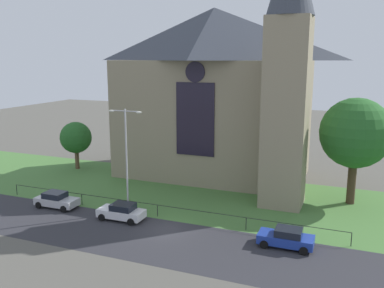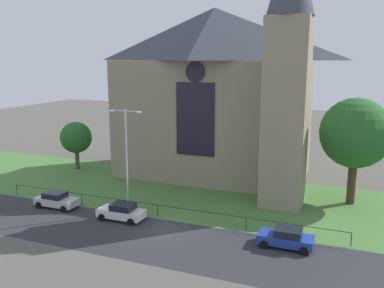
{
  "view_description": "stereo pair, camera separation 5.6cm",
  "coord_description": "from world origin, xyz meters",
  "px_view_note": "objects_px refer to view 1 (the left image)",
  "views": [
    {
      "loc": [
        14.3,
        -29.81,
        14.26
      ],
      "look_at": [
        -0.81,
        8.0,
        5.83
      ],
      "focal_mm": 38.95,
      "sensor_mm": 36.0,
      "label": 1
    },
    {
      "loc": [
        14.35,
        -29.79,
        14.26
      ],
      "look_at": [
        -0.81,
        8.0,
        5.83
      ],
      "focal_mm": 38.95,
      "sensor_mm": 36.0,
      "label": 2
    }
  ],
  "objects_px": {
    "tree_right_far": "(355,133)",
    "church_building": "(218,92)",
    "parked_car_white": "(122,212)",
    "tree_left_far": "(76,138)",
    "parked_car_silver": "(56,200)",
    "parked_car_blue": "(286,238)",
    "streetlamp_near": "(126,149)"
  },
  "relations": [
    {
      "from": "tree_left_far",
      "to": "parked_car_silver",
      "type": "height_order",
      "value": "tree_left_far"
    },
    {
      "from": "tree_right_far",
      "to": "parked_car_blue",
      "type": "relative_size",
      "value": 2.51
    },
    {
      "from": "tree_right_far",
      "to": "church_building",
      "type": "bearing_deg",
      "value": 163.77
    },
    {
      "from": "tree_right_far",
      "to": "parked_car_silver",
      "type": "xyz_separation_m",
      "value": [
        -26.52,
        -11.83,
        -6.35
      ]
    },
    {
      "from": "tree_left_far",
      "to": "parked_car_blue",
      "type": "relative_size",
      "value": 1.47
    },
    {
      "from": "church_building",
      "to": "tree_left_far",
      "type": "relative_size",
      "value": 4.2
    },
    {
      "from": "streetlamp_near",
      "to": "tree_left_far",
      "type": "bearing_deg",
      "value": 141.55
    },
    {
      "from": "church_building",
      "to": "parked_car_silver",
      "type": "xyz_separation_m",
      "value": [
        -10.97,
        -16.36,
        -9.53
      ]
    },
    {
      "from": "streetlamp_near",
      "to": "parked_car_white",
      "type": "height_order",
      "value": "streetlamp_near"
    },
    {
      "from": "parked_car_silver",
      "to": "church_building",
      "type": "bearing_deg",
      "value": 55.75
    },
    {
      "from": "tree_right_far",
      "to": "parked_car_silver",
      "type": "bearing_deg",
      "value": -155.96
    },
    {
      "from": "tree_left_far",
      "to": "parked_car_white",
      "type": "relative_size",
      "value": 1.46
    },
    {
      "from": "tree_right_far",
      "to": "streetlamp_near",
      "type": "height_order",
      "value": "tree_right_far"
    },
    {
      "from": "church_building",
      "to": "streetlamp_near",
      "type": "relative_size",
      "value": 2.65
    },
    {
      "from": "tree_right_far",
      "to": "parked_car_blue",
      "type": "bearing_deg",
      "value": -109.31
    },
    {
      "from": "church_building",
      "to": "streetlamp_near",
      "type": "bearing_deg",
      "value": -104.21
    },
    {
      "from": "parked_car_blue",
      "to": "parked_car_white",
      "type": "bearing_deg",
      "value": -0.47
    },
    {
      "from": "tree_left_far",
      "to": "tree_right_far",
      "type": "distance_m",
      "value": 33.76
    },
    {
      "from": "church_building",
      "to": "parked_car_silver",
      "type": "relative_size",
      "value": 6.17
    },
    {
      "from": "tree_left_far",
      "to": "parked_car_blue",
      "type": "bearing_deg",
      "value": -24.29
    },
    {
      "from": "parked_car_silver",
      "to": "parked_car_white",
      "type": "relative_size",
      "value": 1.0
    },
    {
      "from": "tree_right_far",
      "to": "streetlamp_near",
      "type": "xyz_separation_m",
      "value": [
        -19.34,
        -10.45,
        -1.01
      ]
    },
    {
      "from": "parked_car_white",
      "to": "church_building",
      "type": "bearing_deg",
      "value": -102.41
    },
    {
      "from": "tree_left_far",
      "to": "parked_car_silver",
      "type": "distance_m",
      "value": 14.95
    },
    {
      "from": "tree_right_far",
      "to": "parked_car_silver",
      "type": "distance_m",
      "value": 29.73
    },
    {
      "from": "church_building",
      "to": "parked_car_blue",
      "type": "distance_m",
      "value": 22.39
    },
    {
      "from": "tree_right_far",
      "to": "parked_car_white",
      "type": "bearing_deg",
      "value": -147.16
    },
    {
      "from": "parked_car_silver",
      "to": "tree_right_far",
      "type": "bearing_deg",
      "value": 23.64
    },
    {
      "from": "church_building",
      "to": "parked_car_blue",
      "type": "bearing_deg",
      "value": -56.35
    },
    {
      "from": "streetlamp_near",
      "to": "tree_right_far",
      "type": "bearing_deg",
      "value": 28.39
    },
    {
      "from": "church_building",
      "to": "streetlamp_near",
      "type": "distance_m",
      "value": 16.01
    },
    {
      "from": "tree_right_far",
      "to": "parked_car_white",
      "type": "xyz_separation_m",
      "value": [
        -18.96,
        -12.24,
        -6.35
      ]
    }
  ]
}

